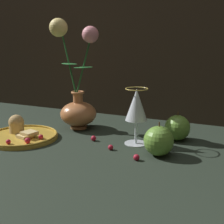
{
  "coord_description": "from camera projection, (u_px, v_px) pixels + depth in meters",
  "views": [
    {
      "loc": [
        0.44,
        -0.85,
        0.32
      ],
      "look_at": [
        0.06,
        -0.02,
        0.1
      ],
      "focal_mm": 50.0,
      "sensor_mm": 36.0,
      "label": 1
    }
  ],
  "objects": [
    {
      "name": "berry_near_plate",
      "position": [
        136.0,
        157.0,
        0.82
      ],
      "size": [
        0.02,
        0.02,
        0.02
      ],
      "primitive_type": "sphere",
      "color": "#AD192D",
      "rests_on": "ground_plane"
    },
    {
      "name": "berry_front_center",
      "position": [
        94.0,
        138.0,
        0.98
      ],
      "size": [
        0.02,
        0.02,
        0.02
      ],
      "primitive_type": "sphere",
      "color": "#AD192D",
      "rests_on": "ground_plane"
    },
    {
      "name": "ground_plane",
      "position": [
        97.0,
        139.0,
        1.0
      ],
      "size": [
        2.4,
        2.4,
        0.0
      ],
      "primitive_type": "plane",
      "color": "#232D23",
      "rests_on": "ground"
    },
    {
      "name": "vase",
      "position": [
        77.0,
        96.0,
        1.09
      ],
      "size": [
        0.18,
        0.13,
        0.38
      ],
      "color": "#B77042",
      "rests_on": "ground_plane"
    },
    {
      "name": "berry_by_glass_stem",
      "position": [
        111.0,
        147.0,
        0.9
      ],
      "size": [
        0.02,
        0.02,
        0.02
      ],
      "primitive_type": "sphere",
      "color": "#AD192D",
      "rests_on": "ground_plane"
    },
    {
      "name": "wine_glass",
      "position": [
        136.0,
        107.0,
        0.93
      ],
      "size": [
        0.07,
        0.07,
        0.17
      ],
      "color": "silver",
      "rests_on": "ground_plane"
    },
    {
      "name": "apple_near_glass",
      "position": [
        177.0,
        128.0,
        0.98
      ],
      "size": [
        0.08,
        0.08,
        0.09
      ],
      "color": "#669938",
      "rests_on": "ground_plane"
    },
    {
      "name": "apple_beside_vase",
      "position": [
        159.0,
        141.0,
        0.85
      ],
      "size": [
        0.08,
        0.08,
        0.09
      ],
      "color": "#669938",
      "rests_on": "ground_plane"
    },
    {
      "name": "plate_with_pastries",
      "position": [
        21.0,
        134.0,
        1.01
      ],
      "size": [
        0.23,
        0.23,
        0.07
      ],
      "color": "gold",
      "rests_on": "ground_plane"
    }
  ]
}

